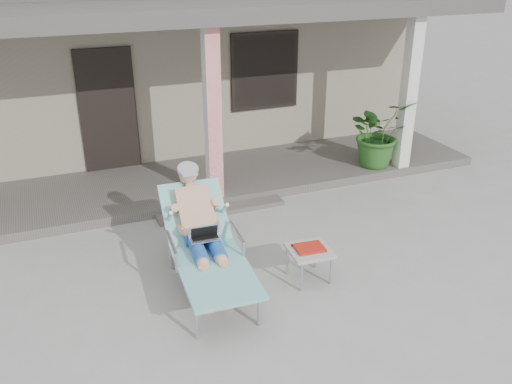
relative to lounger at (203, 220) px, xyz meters
name	(u,v)px	position (x,y,z in m)	size (l,w,h in m)	color
ground	(268,272)	(0.79, -0.12, -0.84)	(60.00, 60.00, 0.00)	#9E9E99
house	(151,54)	(0.79, 6.37, 0.83)	(10.40, 5.40, 3.30)	#9F977E
porch_deck	(200,181)	(0.79, 2.88, -0.76)	(10.00, 2.00, 0.15)	#605B56
porch_overhang	(194,17)	(0.79, 2.82, 1.95)	(10.00, 2.30, 2.85)	silver
porch_step	(222,210)	(0.79, 1.73, -0.80)	(2.00, 0.30, 0.07)	#605B56
lounger	(203,220)	(0.00, 0.00, 0.00)	(0.89, 2.12, 1.36)	#B7B7BC
side_table	(309,252)	(1.19, -0.43, -0.46)	(0.54, 0.54, 0.45)	#A7A6A2
potted_palm	(378,133)	(3.90, 2.24, -0.08)	(1.09, 0.94, 1.21)	#26591E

